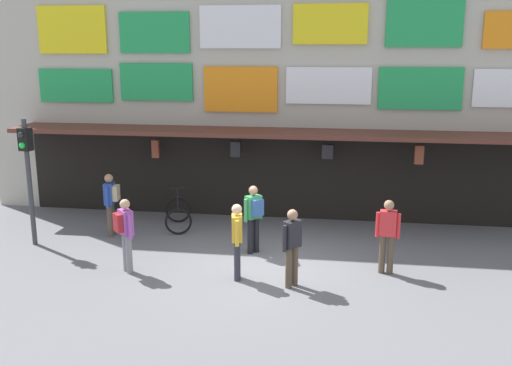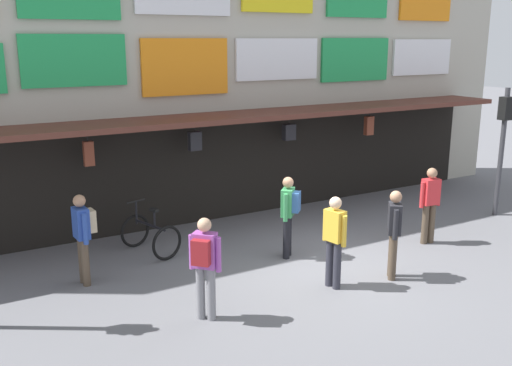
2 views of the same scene
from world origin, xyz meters
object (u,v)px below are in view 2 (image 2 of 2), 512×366
at_px(bicycle_parked, 150,235).
at_px(pedestrian_in_red, 334,237).
at_px(traffic_light_far, 503,131).
at_px(pedestrian_in_white, 289,211).
at_px(pedestrian_in_yellow, 205,261).
at_px(pedestrian_in_green, 394,230).
at_px(pedestrian_in_purple, 83,232).
at_px(pedestrian_in_black, 430,201).

xyz_separation_m(bicycle_parked, pedestrian_in_red, (2.24, -3.25, 0.55)).
height_order(traffic_light_far, bicycle_parked, traffic_light_far).
height_order(pedestrian_in_white, pedestrian_in_red, same).
xyz_separation_m(pedestrian_in_yellow, pedestrian_in_green, (3.70, -0.24, -0.04)).
relative_size(bicycle_parked, pedestrian_in_purple, 0.78).
bearing_deg(pedestrian_in_yellow, pedestrian_in_black, 7.90).
distance_m(pedestrian_in_yellow, pedestrian_in_purple, 2.68).
bearing_deg(pedestrian_in_black, pedestrian_in_green, -152.69).
bearing_deg(pedestrian_in_red, pedestrian_in_green, -10.57).
bearing_deg(pedestrian_in_white, traffic_light_far, -1.69).
relative_size(pedestrian_in_red, pedestrian_in_green, 1.00).
bearing_deg(traffic_light_far, pedestrian_in_white, 178.31).
distance_m(bicycle_parked, pedestrian_in_purple, 1.88).
relative_size(pedestrian_in_yellow, pedestrian_in_green, 1.00).
xyz_separation_m(pedestrian_in_purple, pedestrian_in_black, (6.99, -1.55, -0.04)).
bearing_deg(pedestrian_in_white, bicycle_parked, 145.58).
bearing_deg(bicycle_parked, pedestrian_in_red, -55.37).
bearing_deg(pedestrian_in_yellow, pedestrian_in_white, 31.65).
bearing_deg(pedestrian_in_purple, pedestrian_in_red, -31.95).
height_order(pedestrian_in_purple, pedestrian_in_black, same).
xyz_separation_m(pedestrian_in_black, pedestrian_in_white, (-3.09, 0.82, 0.04)).
bearing_deg(pedestrian_in_green, pedestrian_in_white, 120.22).
bearing_deg(traffic_light_far, pedestrian_in_black, -168.13).
distance_m(bicycle_parked, pedestrian_in_yellow, 3.29).
relative_size(pedestrian_in_black, pedestrian_in_red, 1.00).
relative_size(traffic_light_far, pedestrian_in_black, 1.90).
distance_m(bicycle_parked, pedestrian_in_red, 3.99).
bearing_deg(pedestrian_in_white, pedestrian_in_green, -59.78).
height_order(traffic_light_far, pedestrian_in_white, traffic_light_far).
xyz_separation_m(traffic_light_far, pedestrian_in_green, (-5.06, -1.68, -1.19)).
bearing_deg(pedestrian_in_green, pedestrian_in_purple, 152.57).
height_order(pedestrian_in_purple, pedestrian_in_green, same).
bearing_deg(pedestrian_in_red, pedestrian_in_black, 14.24).
xyz_separation_m(pedestrian_in_yellow, pedestrian_in_purple, (-1.29, 2.35, 0.00)).
relative_size(pedestrian_in_black, pedestrian_in_white, 1.00).
xyz_separation_m(pedestrian_in_black, pedestrian_in_red, (-3.20, -0.81, 0.00)).
bearing_deg(traffic_light_far, bicycle_parked, 168.06).
bearing_deg(pedestrian_in_red, pedestrian_in_purple, 148.05).
height_order(bicycle_parked, pedestrian_in_purple, pedestrian_in_purple).
xyz_separation_m(pedestrian_in_black, pedestrian_in_green, (-2.00, -1.03, 0.00)).
height_order(bicycle_parked, pedestrian_in_red, pedestrian_in_red).
relative_size(bicycle_parked, pedestrian_in_black, 0.78).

